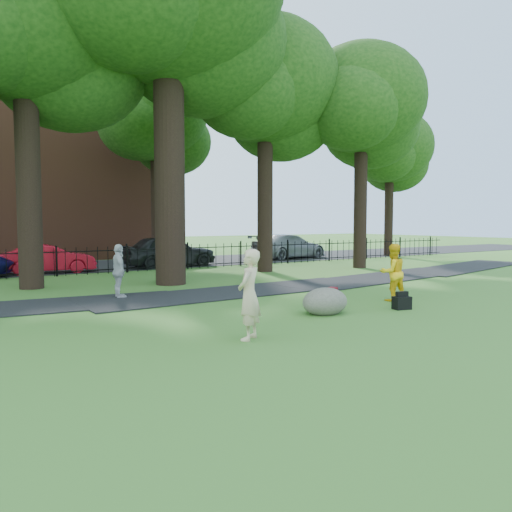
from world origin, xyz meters
TOP-DOWN VIEW (x-y plane):
  - ground at (0.00, 0.00)m, footprint 120.00×120.00m
  - footpath at (1.00, 3.90)m, footprint 36.07×3.85m
  - street at (0.00, 16.00)m, footprint 80.00×7.00m
  - iron_fence at (0.00, 12.00)m, footprint 44.00×0.04m
  - big_tree at (0.13, 7.09)m, footprint 10.08×8.61m
  - tree_row at (0.52, 8.40)m, footprint 26.82×7.96m
  - woman at (-2.13, -1.87)m, footprint 0.77×0.73m
  - man at (3.89, -0.08)m, footprint 0.94×0.81m
  - pedestrian at (-2.64, 4.70)m, footprint 0.48×0.99m
  - boulder at (0.91, -0.57)m, footprint 1.41×1.19m
  - backpack at (3.03, -1.18)m, footprint 0.50×0.37m
  - red_bag at (3.06, 1.62)m, footprint 0.44×0.36m
  - red_sedan at (-3.04, 13.50)m, footprint 4.04×1.79m
  - grey_car at (2.64, 13.50)m, footprint 4.78×2.01m
  - silver_car at (11.21, 14.88)m, footprint 5.38×2.68m

SIDE VIEW (x-z plane):
  - ground at x=0.00m, z-range 0.00..0.00m
  - footpath at x=1.00m, z-range -0.01..0.01m
  - street at x=0.00m, z-range -0.01..0.01m
  - red_bag at x=3.06m, z-range 0.00..0.26m
  - backpack at x=3.03m, z-range 0.00..0.34m
  - boulder at x=0.91m, z-range 0.00..0.72m
  - iron_fence at x=0.00m, z-range 0.00..1.20m
  - red_sedan at x=-3.04m, z-range 0.00..1.29m
  - silver_car at x=11.21m, z-range 0.00..1.50m
  - grey_car at x=2.64m, z-range 0.00..1.62m
  - pedestrian at x=-2.64m, z-range 0.00..1.63m
  - man at x=3.89m, z-range 0.00..1.66m
  - woman at x=-2.13m, z-range 0.00..1.78m
  - tree_row at x=0.52m, z-range 1.94..14.36m
  - big_tree at x=0.13m, z-range 2.96..17.33m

